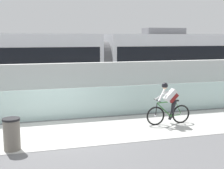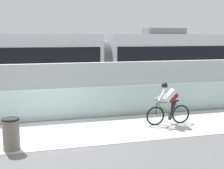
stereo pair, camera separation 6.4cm
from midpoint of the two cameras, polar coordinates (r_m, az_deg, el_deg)
ground_plane at (r=11.02m, az=-10.33°, el=-8.80°), size 200.00×200.00×0.00m
bike_path_deck at (r=11.02m, az=-10.33°, el=-8.77°), size 32.00×3.20×0.01m
glass_parapet at (r=12.65m, az=-11.24°, el=-3.63°), size 32.00×0.05×1.25m
concrete_barrier_wall at (r=14.33m, az=-11.89°, el=-0.45°), size 32.00×0.36×2.11m
tram_rail_near at (r=16.96m, az=-12.39°, el=-2.68°), size 32.00×0.08×0.01m
tram_rail_far at (r=18.37m, az=-12.67°, el=-1.83°), size 32.00×0.08×0.01m
tram at (r=17.92m, az=-1.84°, el=4.22°), size 22.56×2.54×3.81m
cyclist_on_bike at (r=11.95m, az=10.20°, el=-3.54°), size 1.77×0.58×1.61m
trash_bin at (r=9.65m, az=-18.03°, el=-8.62°), size 0.51×0.51×0.96m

